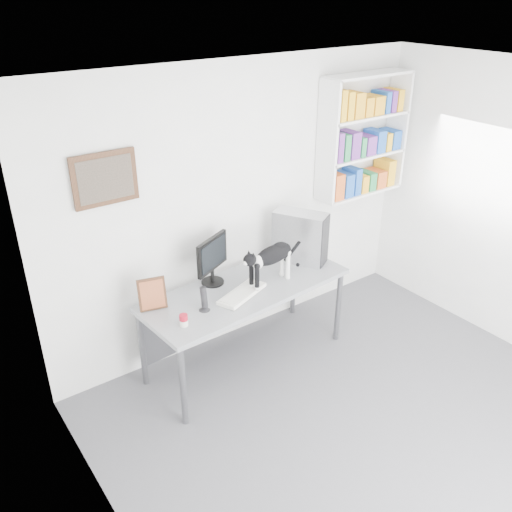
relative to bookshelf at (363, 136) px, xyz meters
The scene contains 11 objects.
room 2.37m from the bookshelf, 127.12° to the right, with size 4.01×4.01×2.70m.
bookshelf is the anchor object (origin of this frame).
wall_art 2.70m from the bookshelf, behind, with size 0.52×0.04×0.42m, color #4E2D19.
desk 2.26m from the bookshelf, 169.10° to the right, with size 1.94×0.75×0.81m, color gray.
monitor 2.07m from the bookshelf, behind, with size 0.43×0.21×0.46m, color black.
keyboard 2.13m from the bookshelf, 166.73° to the right, with size 0.50×0.19×0.04m, color white.
pc_tower 1.27m from the bookshelf, 168.33° to the right, with size 0.22×0.50×0.50m, color silver.
speaker 2.43m from the bookshelf, 168.76° to the right, with size 0.10×0.10×0.22m, color black.
leaning_print 2.69m from the bookshelf, behind, with size 0.23×0.09×0.29m, color #4E2D19.
soup_can 2.70m from the bookshelf, 167.64° to the right, with size 0.07×0.07×0.10m, color #A90E21.
cat 1.75m from the bookshelf, 164.53° to the right, with size 0.63×0.17×0.39m, color black, non-canonical shape.
Camera 1 is at (-2.69, -1.93, 3.26)m, focal length 38.00 mm.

